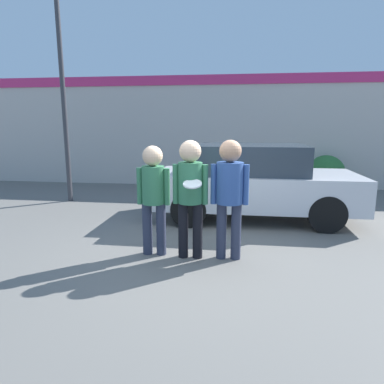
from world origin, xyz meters
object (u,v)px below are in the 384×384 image
at_px(person_right, 230,188).
at_px(parked_car_near, 254,182).
at_px(shrub, 326,174).
at_px(person_left, 153,191).
at_px(person_middle_with_frisbee, 190,188).
at_px(street_lamp, 69,48).

bearing_deg(person_right, parked_car_near, 79.02).
bearing_deg(shrub, parked_car_near, -125.32).
xyz_separation_m(person_left, person_middle_with_frisbee, (0.58, -0.06, 0.07)).
bearing_deg(street_lamp, person_middle_with_frisbee, -44.92).
relative_size(person_middle_with_frisbee, shrub, 1.60).
height_order(parked_car_near, shrub, parked_car_near).
height_order(person_middle_with_frisbee, shrub, person_middle_with_frisbee).
height_order(person_left, person_right, person_right).
xyz_separation_m(person_left, person_right, (1.15, -0.02, 0.08)).
relative_size(parked_car_near, shrub, 3.79).
bearing_deg(person_middle_with_frisbee, shrub, 59.55).
distance_m(person_middle_with_frisbee, parked_car_near, 2.64).
bearing_deg(person_left, person_middle_with_frisbee, -6.16).
bearing_deg(person_left, shrub, 55.03).
relative_size(street_lamp, shrub, 5.66).
bearing_deg(street_lamp, person_right, -40.23).
bearing_deg(person_middle_with_frisbee, person_left, 173.84).
height_order(parked_car_near, street_lamp, street_lamp).
height_order(person_right, street_lamp, street_lamp).
bearing_deg(parked_car_near, person_middle_with_frisbee, -113.26).
xyz_separation_m(person_right, street_lamp, (-4.06, 3.44, 2.75)).
height_order(person_middle_with_frisbee, street_lamp, street_lamp).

